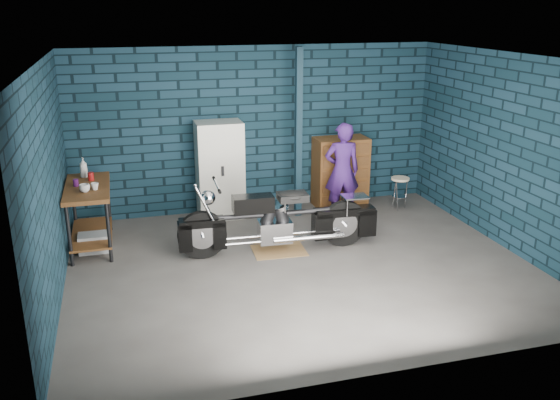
% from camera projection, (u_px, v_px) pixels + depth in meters
% --- Properties ---
extents(ground, '(6.00, 6.00, 0.00)m').
position_uv_depth(ground, '(301.00, 266.00, 7.87)').
color(ground, '#55524F').
rests_on(ground, ground).
extents(room_walls, '(6.02, 5.01, 2.71)m').
position_uv_depth(room_walls, '(290.00, 117.00, 7.77)').
color(room_walls, '#0E2531').
rests_on(room_walls, ground).
extents(support_post, '(0.10, 0.10, 2.70)m').
position_uv_depth(support_post, '(298.00, 134.00, 9.36)').
color(support_post, '#102633').
rests_on(support_post, ground).
extents(workbench, '(0.60, 1.40, 0.91)m').
position_uv_depth(workbench, '(90.00, 217.00, 8.37)').
color(workbench, brown).
rests_on(workbench, ground).
extents(drip_mat, '(0.76, 0.59, 0.01)m').
position_uv_depth(drip_mat, '(279.00, 250.00, 8.36)').
color(drip_mat, brown).
rests_on(drip_mat, ground).
extents(motorcycle, '(2.41, 0.76, 1.05)m').
position_uv_depth(motorcycle, '(279.00, 216.00, 8.20)').
color(motorcycle, black).
rests_on(motorcycle, ground).
extents(person, '(0.61, 0.45, 1.56)m').
position_uv_depth(person, '(342.00, 171.00, 9.46)').
color(person, '#441F76').
rests_on(person, ground).
extents(storage_bin, '(0.41, 0.29, 0.26)m').
position_uv_depth(storage_bin, '(94.00, 243.00, 8.31)').
color(storage_bin, '#919499').
rests_on(storage_bin, ground).
extents(locker, '(0.73, 0.52, 1.56)m').
position_uv_depth(locker, '(220.00, 170.00, 9.49)').
color(locker, silver).
rests_on(locker, ground).
extents(tool_chest, '(0.89, 0.49, 1.18)m').
position_uv_depth(tool_chest, '(341.00, 172.00, 10.07)').
color(tool_chest, brown).
rests_on(tool_chest, ground).
extents(shop_stool, '(0.37, 0.37, 0.55)m').
position_uv_depth(shop_stool, '(399.00, 193.00, 9.99)').
color(shop_stool, beige).
rests_on(shop_stool, ground).
extents(cup_a, '(0.15, 0.15, 0.11)m').
position_uv_depth(cup_a, '(85.00, 188.00, 7.94)').
color(cup_a, beige).
rests_on(cup_a, workbench).
extents(cup_b, '(0.13, 0.13, 0.10)m').
position_uv_depth(cup_b, '(95.00, 186.00, 8.04)').
color(cup_b, beige).
rests_on(cup_b, workbench).
extents(mug_purple, '(0.09, 0.09, 0.10)m').
position_uv_depth(mug_purple, '(76.00, 183.00, 8.20)').
color(mug_purple, '#581966').
rests_on(mug_purple, workbench).
extents(mug_red, '(0.09, 0.09, 0.12)m').
position_uv_depth(mug_red, '(91.00, 176.00, 8.47)').
color(mug_red, maroon).
rests_on(mug_red, workbench).
extents(bottle, '(0.14, 0.14, 0.29)m').
position_uv_depth(bottle, '(83.00, 167.00, 8.59)').
color(bottle, '#919499').
rests_on(bottle, workbench).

